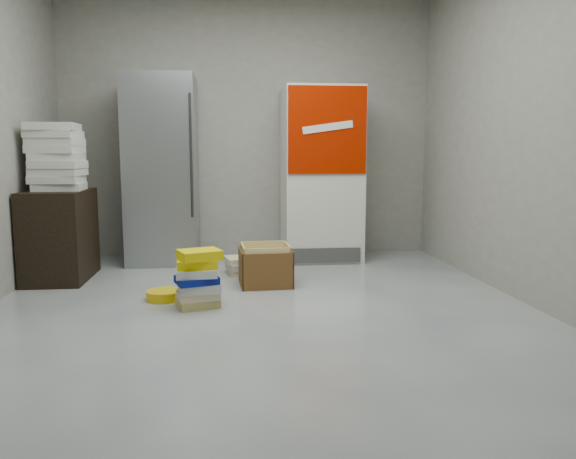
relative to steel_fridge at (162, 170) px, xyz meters
The scene contains 10 objects.
ground 2.50m from the steel_fridge, 67.10° to the right, with size 5.00×5.00×0.00m, color #AFB0AB.
room_shell 2.46m from the steel_fridge, 67.10° to the right, with size 4.04×5.04×2.82m.
steel_fridge is the anchor object (origin of this frame).
coke_cooler 1.65m from the steel_fridge, ahead, with size 0.80×0.73×1.80m.
wood_shelf 1.23m from the steel_fridge, 138.69° to the right, with size 0.50×0.80×0.80m, color black.
supply_box_stack 1.11m from the steel_fridge, 138.29° to the right, with size 0.45×0.44×0.58m.
phonebook_stack_main 2.00m from the steel_fridge, 76.27° to the right, with size 0.37×0.33×0.43m.
phonebook_stack_side 1.39m from the steel_fridge, 39.57° to the right, with size 0.44×0.36×0.16m.
cardboard_box 1.71m from the steel_fridge, 49.41° to the right, with size 0.46×0.46×0.35m.
bucket_lid 1.82m from the steel_fridge, 83.89° to the right, with size 0.28×0.28×0.07m, color #E1B40B.
Camera 1 is at (-0.23, -3.74, 1.13)m, focal length 35.00 mm.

